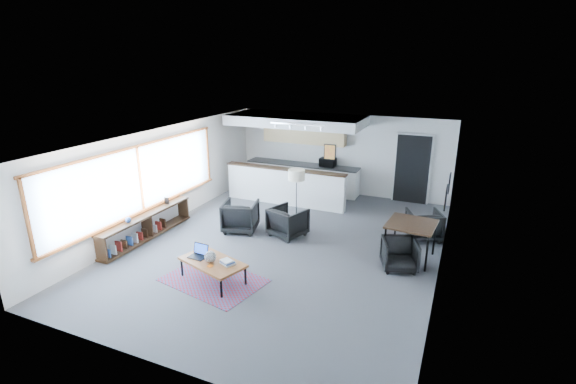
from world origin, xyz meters
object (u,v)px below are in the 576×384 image
at_px(book_stack, 227,262).
at_px(armchair_left, 240,215).
at_px(floor_lamp, 296,177).
at_px(dining_table, 411,226).
at_px(dining_chair_near, 399,255).
at_px(ceramic_pot, 210,257).
at_px(laptop, 199,253).
at_px(dining_chair_far, 424,226).
at_px(microwave, 328,161).
at_px(armchair_right, 288,220).
at_px(coffee_table, 212,262).

bearing_deg(book_stack, armchair_left, 114.18).
relative_size(armchair_left, floor_lamp, 0.57).
bearing_deg(dining_table, dining_chair_near, -102.14).
bearing_deg(armchair_left, ceramic_pot, 91.51).
relative_size(laptop, floor_lamp, 0.24).
bearing_deg(ceramic_pot, book_stack, 10.12).
bearing_deg(dining_table, laptop, -146.90).
distance_m(dining_chair_near, dining_chair_far, 1.87).
distance_m(laptop, floor_lamp, 3.55).
bearing_deg(microwave, ceramic_pot, -92.42).
bearing_deg(armchair_right, book_stack, 105.74).
xyz_separation_m(ceramic_pot, dining_chair_far, (3.67, 3.89, -0.22)).
relative_size(dining_table, microwave, 2.15).
xyz_separation_m(floor_lamp, dining_table, (3.09, -0.87, -0.55)).
xyz_separation_m(ceramic_pot, book_stack, (0.35, 0.06, -0.08)).
xyz_separation_m(floor_lamp, microwave, (-0.06, 2.81, -0.22)).
xyz_separation_m(coffee_table, dining_table, (3.49, 2.59, 0.37)).
bearing_deg(coffee_table, laptop, -174.73).
height_order(coffee_table, ceramic_pot, ceramic_pot).
relative_size(ceramic_pot, dining_chair_near, 0.37).
bearing_deg(dining_chair_near, floor_lamp, 134.12).
distance_m(ceramic_pot, armchair_left, 2.63).
relative_size(coffee_table, dining_chair_far, 2.23).
relative_size(armchair_right, dining_chair_near, 1.33).
bearing_deg(ceramic_pot, armchair_left, 106.59).
bearing_deg(laptop, armchair_left, 103.28).
xyz_separation_m(dining_chair_near, dining_chair_far, (0.29, 1.84, 0.03)).
relative_size(coffee_table, book_stack, 4.46).
xyz_separation_m(laptop, dining_table, (3.85, 2.51, 0.26)).
relative_size(coffee_table, floor_lamp, 0.99).
bearing_deg(armchair_right, dining_chair_near, -173.59).
height_order(laptop, armchair_right, armchair_right).
height_order(ceramic_pot, dining_table, dining_table).
bearing_deg(book_stack, floor_lamp, 89.11).
distance_m(ceramic_pot, book_stack, 0.37).
distance_m(laptop, armchair_right, 2.71).
bearing_deg(dining_table, book_stack, -140.74).
height_order(armchair_left, microwave, microwave).
relative_size(ceramic_pot, book_stack, 0.69).
relative_size(armchair_left, dining_table, 0.80).
distance_m(dining_table, microwave, 4.86).
height_order(floor_lamp, dining_table, floor_lamp).
distance_m(ceramic_pot, armchair_right, 2.75).
distance_m(ceramic_pot, dining_chair_near, 3.95).
bearing_deg(floor_lamp, dining_chair_far, 6.70).
bearing_deg(laptop, dining_chair_near, 30.98).
distance_m(floor_lamp, dining_chair_near, 3.46).
height_order(coffee_table, floor_lamp, floor_lamp).
relative_size(armchair_right, dining_table, 0.76).
distance_m(armchair_right, floor_lamp, 1.22).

